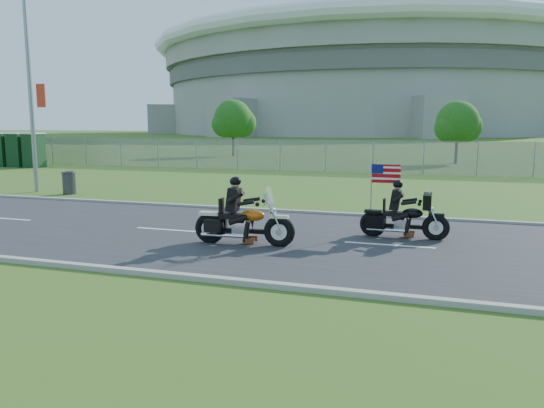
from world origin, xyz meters
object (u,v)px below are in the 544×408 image
(porta_toilet_a, at_px, (34,151))
(trash_can, at_px, (69,183))
(motorcycle_lead, at_px, (242,224))
(streetlight, at_px, (32,62))
(porta_toilet_b, at_px, (18,151))
(porta_toilet_c, at_px, (2,150))
(motorcycle_follow, at_px, (404,219))

(porta_toilet_a, bearing_deg, trash_can, -43.22)
(motorcycle_lead, bearing_deg, streetlight, 145.55)
(porta_toilet_b, xyz_separation_m, porta_toilet_c, (-1.40, 0.00, 0.00))
(porta_toilet_c, bearing_deg, porta_toilet_a, 0.00)
(porta_toilet_b, height_order, motorcycle_lead, porta_toilet_b)
(porta_toilet_a, relative_size, motorcycle_lead, 0.89)
(streetlight, bearing_deg, porta_toilet_c, 139.94)
(motorcycle_follow, distance_m, trash_can, 15.16)
(motorcycle_lead, xyz_separation_m, motorcycle_follow, (3.73, 2.00, -0.01))
(porta_toilet_b, xyz_separation_m, motorcycle_follow, (27.66, -16.00, -0.62))
(porta_toilet_a, xyz_separation_m, motorcycle_follow, (26.26, -16.00, -0.62))
(porta_toilet_a, height_order, motorcycle_lead, porta_toilet_a)
(porta_toilet_a, distance_m, porta_toilet_b, 1.40)
(motorcycle_follow, bearing_deg, trash_can, 161.26)
(porta_toilet_b, xyz_separation_m, trash_can, (13.29, -11.17, -0.68))
(porta_toilet_b, height_order, motorcycle_follow, porta_toilet_b)
(streetlight, height_order, motorcycle_lead, streetlight)
(streetlight, relative_size, trash_can, 10.58)
(motorcycle_lead, bearing_deg, porta_toilet_b, 138.60)
(porta_toilet_a, bearing_deg, motorcycle_lead, -38.63)
(motorcycle_follow, height_order, trash_can, motorcycle_follow)
(porta_toilet_a, bearing_deg, porta_toilet_c, 180.00)
(streetlight, xyz_separation_m, porta_toilet_a, (-10.02, 10.78, -4.49))
(trash_can, bearing_deg, porta_toilet_b, 139.95)
(streetlight, relative_size, motorcycle_lead, 3.89)
(porta_toilet_c, relative_size, motorcycle_follow, 1.00)
(streetlight, relative_size, porta_toilet_b, 4.35)
(motorcycle_lead, relative_size, trash_can, 2.72)
(streetlight, height_order, motorcycle_follow, streetlight)
(porta_toilet_a, distance_m, motorcycle_follow, 30.75)
(streetlight, bearing_deg, porta_toilet_b, 136.65)
(porta_toilet_a, bearing_deg, motorcycle_follow, -31.35)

